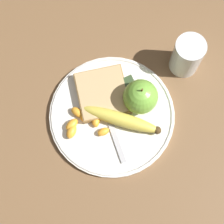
{
  "coord_description": "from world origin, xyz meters",
  "views": [
    {
      "loc": [
        0.22,
        -0.1,
        0.84
      ],
      "look_at": [
        0.0,
        0.0,
        0.03
      ],
      "focal_mm": 60.0,
      "sensor_mm": 36.0,
      "label": 1
    }
  ],
  "objects_px": {
    "plate": "(112,115)",
    "apple": "(140,96)",
    "fork": "(110,122)",
    "jam_packet": "(128,87)",
    "banana": "(121,120)",
    "bread_slice": "(102,94)",
    "juice_glass": "(187,56)"
  },
  "relations": [
    {
      "from": "plate",
      "to": "apple",
      "type": "xyz_separation_m",
      "value": [
        -0.0,
        0.07,
        0.04
      ]
    },
    {
      "from": "plate",
      "to": "fork",
      "type": "xyz_separation_m",
      "value": [
        0.01,
        -0.01,
        0.01
      ]
    },
    {
      "from": "plate",
      "to": "jam_packet",
      "type": "height_order",
      "value": "jam_packet"
    },
    {
      "from": "banana",
      "to": "fork",
      "type": "distance_m",
      "value": 0.03
    },
    {
      "from": "fork",
      "to": "jam_packet",
      "type": "xyz_separation_m",
      "value": [
        -0.06,
        0.07,
        0.01
      ]
    },
    {
      "from": "banana",
      "to": "bread_slice",
      "type": "relative_size",
      "value": 1.13
    },
    {
      "from": "plate",
      "to": "bread_slice",
      "type": "relative_size",
      "value": 2.06
    },
    {
      "from": "plate",
      "to": "banana",
      "type": "distance_m",
      "value": 0.03
    },
    {
      "from": "plate",
      "to": "apple",
      "type": "relative_size",
      "value": 3.3
    },
    {
      "from": "juice_glass",
      "to": "bread_slice",
      "type": "relative_size",
      "value": 0.72
    },
    {
      "from": "apple",
      "to": "banana",
      "type": "xyz_separation_m",
      "value": [
        0.03,
        -0.06,
        -0.02
      ]
    },
    {
      "from": "juice_glass",
      "to": "apple",
      "type": "bearing_deg",
      "value": -73.15
    },
    {
      "from": "apple",
      "to": "fork",
      "type": "relative_size",
      "value": 0.52
    },
    {
      "from": "fork",
      "to": "jam_packet",
      "type": "relative_size",
      "value": 3.94
    },
    {
      "from": "banana",
      "to": "plate",
      "type": "bearing_deg",
      "value": -153.32
    },
    {
      "from": "juice_glass",
      "to": "fork",
      "type": "distance_m",
      "value": 0.23
    },
    {
      "from": "fork",
      "to": "jam_packet",
      "type": "height_order",
      "value": "jam_packet"
    },
    {
      "from": "bread_slice",
      "to": "fork",
      "type": "bearing_deg",
      "value": -9.3
    },
    {
      "from": "apple",
      "to": "fork",
      "type": "bearing_deg",
      "value": -79.4
    },
    {
      "from": "banana",
      "to": "jam_packet",
      "type": "bearing_deg",
      "value": 143.36
    },
    {
      "from": "juice_glass",
      "to": "banana",
      "type": "height_order",
      "value": "juice_glass"
    },
    {
      "from": "fork",
      "to": "juice_glass",
      "type": "bearing_deg",
      "value": -69.17
    },
    {
      "from": "plate",
      "to": "juice_glass",
      "type": "xyz_separation_m",
      "value": [
        -0.04,
        0.21,
        0.04
      ]
    },
    {
      "from": "plate",
      "to": "bread_slice",
      "type": "xyz_separation_m",
      "value": [
        -0.05,
        -0.0,
        0.02
      ]
    },
    {
      "from": "plate",
      "to": "juice_glass",
      "type": "height_order",
      "value": "juice_glass"
    },
    {
      "from": "bread_slice",
      "to": "jam_packet",
      "type": "bearing_deg",
      "value": 80.87
    },
    {
      "from": "bread_slice",
      "to": "jam_packet",
      "type": "height_order",
      "value": "same"
    },
    {
      "from": "apple",
      "to": "jam_packet",
      "type": "height_order",
      "value": "apple"
    },
    {
      "from": "apple",
      "to": "banana",
      "type": "height_order",
      "value": "apple"
    },
    {
      "from": "juice_glass",
      "to": "jam_packet",
      "type": "height_order",
      "value": "juice_glass"
    },
    {
      "from": "plate",
      "to": "banana",
      "type": "xyz_separation_m",
      "value": [
        0.02,
        0.01,
        0.02
      ]
    },
    {
      "from": "jam_packet",
      "to": "banana",
      "type": "bearing_deg",
      "value": -36.64
    }
  ]
}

